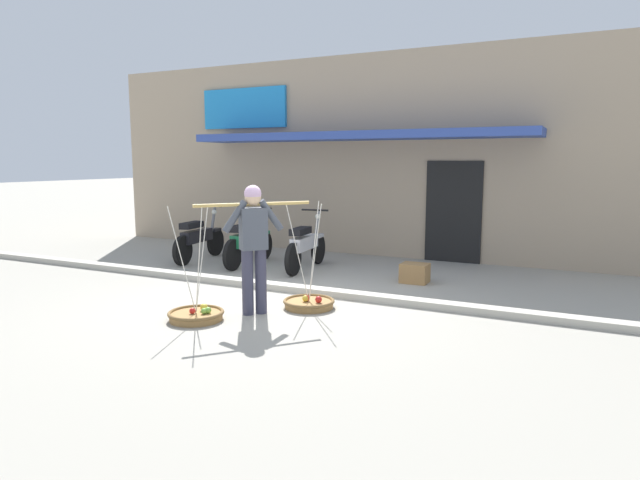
% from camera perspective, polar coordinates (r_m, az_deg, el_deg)
% --- Properties ---
extents(ground_plane, '(90.00, 90.00, 0.00)m').
position_cam_1_polar(ground_plane, '(7.95, -4.79, -6.43)').
color(ground_plane, '#9E998C').
extents(sidewalk_curb, '(20.00, 0.24, 0.10)m').
position_cam_1_polar(sidewalk_curb, '(8.52, -2.36, -5.06)').
color(sidewalk_curb, '#BAB4A5').
rests_on(sidewalk_curb, ground).
extents(fruit_vendor, '(1.05, 1.19, 1.70)m').
position_cam_1_polar(fruit_vendor, '(7.20, -6.88, -0.06)').
color(fruit_vendor, '#38384C').
rests_on(fruit_vendor, ground).
extents(fruit_basket_left_side, '(0.71, 0.71, 1.45)m').
position_cam_1_polar(fruit_basket_left_side, '(7.22, -12.67, -7.52)').
color(fruit_basket_left_side, '#9E7542').
rests_on(fruit_basket_left_side, ground).
extents(fruit_basket_right_side, '(0.71, 0.71, 1.45)m').
position_cam_1_polar(fruit_basket_right_side, '(7.62, -1.15, -6.49)').
color(fruit_basket_right_side, '#9E7542').
rests_on(fruit_basket_right_side, ground).
extents(motorcycle_nearest_shop, '(0.54, 1.82, 1.09)m').
position_cam_1_polar(motorcycle_nearest_shop, '(11.37, -12.43, 0.16)').
color(motorcycle_nearest_shop, black).
rests_on(motorcycle_nearest_shop, ground).
extents(motorcycle_second_in_row, '(0.54, 1.82, 1.09)m').
position_cam_1_polar(motorcycle_second_in_row, '(10.72, -7.45, -0.19)').
color(motorcycle_second_in_row, black).
rests_on(motorcycle_second_in_row, ground).
extents(motorcycle_third_in_row, '(0.54, 1.82, 1.09)m').
position_cam_1_polar(motorcycle_third_in_row, '(10.18, -1.50, -0.57)').
color(motorcycle_third_in_row, black).
rests_on(motorcycle_third_in_row, ground).
extents(storefront_building, '(13.00, 6.00, 4.20)m').
position_cam_1_polar(storefront_building, '(14.11, 8.23, 8.51)').
color(storefront_building, tan).
rests_on(storefront_building, ground).
extents(wooden_crate, '(0.44, 0.36, 0.32)m').
position_cam_1_polar(wooden_crate, '(9.27, 9.76, -3.39)').
color(wooden_crate, olive).
rests_on(wooden_crate, ground).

